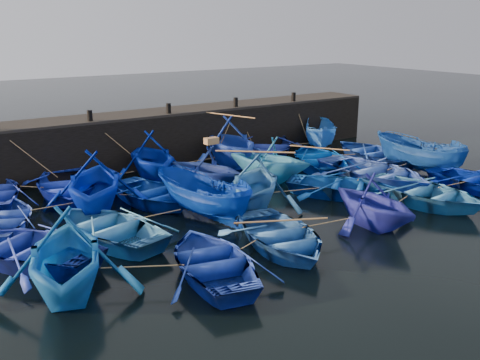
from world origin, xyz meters
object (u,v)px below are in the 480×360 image
boat_8 (152,193)px  boat_20 (65,253)px  boat_13 (28,247)px  wooden_crate (211,141)px

boat_8 → boat_20: (-4.98, -5.62, 0.74)m
boat_13 → wooden_crate: (8.32, 3.23, 1.67)m
boat_8 → wooden_crate: size_ratio=7.76×
boat_13 → wooden_crate: 9.08m
boat_13 → boat_20: 2.82m
boat_8 → boat_13: size_ratio=0.91×
boat_13 → wooden_crate: wooden_crate is taller
boat_13 → boat_8: bearing=176.5°
boat_8 → wooden_crate: wooden_crate is taller
wooden_crate → boat_13: bearing=-158.8°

